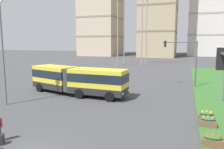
# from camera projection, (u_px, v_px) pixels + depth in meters

# --- Properties ---
(articulated_bus) EXTENTS (12.01, 4.56, 3.00)m
(articulated_bus) POSITION_uv_depth(u_px,v_px,m) (76.00, 80.00, 24.57)
(articulated_bus) COLOR yellow
(articulated_bus) RESTS_ON ground
(car_white_van) EXTENTS (4.58, 2.42, 1.58)m
(car_white_van) POSITION_uv_depth(u_px,v_px,m) (90.00, 77.00, 32.33)
(car_white_van) COLOR silver
(car_white_van) RESTS_ON ground
(rolling_suitcase) EXTENTS (0.38, 0.43, 0.97)m
(rolling_suitcase) POSITION_uv_depth(u_px,v_px,m) (1.00, 139.00, 12.57)
(rolling_suitcase) COLOR #232328
(rolling_suitcase) RESTS_ON ground
(flower_planter_1) EXTENTS (1.10, 0.56, 0.74)m
(flower_planter_1) POSITION_uv_depth(u_px,v_px,m) (213.00, 140.00, 12.14)
(flower_planter_1) COLOR brown
(flower_planter_1) RESTS_ON grass_median
(flower_planter_2) EXTENTS (1.10, 0.56, 0.74)m
(flower_planter_2) POSITION_uv_depth(u_px,v_px,m) (208.00, 121.00, 15.06)
(flower_planter_2) COLOR brown
(flower_planter_2) RESTS_ON grass_median
(flower_planter_3) EXTENTS (1.10, 0.56, 0.74)m
(flower_planter_3) POSITION_uv_depth(u_px,v_px,m) (207.00, 116.00, 16.18)
(flower_planter_3) COLOR brown
(flower_planter_3) RESTS_ON grass_median
(traffic_light_far_right) EXTENTS (4.32, 0.28, 5.97)m
(traffic_light_far_right) POSITION_uv_depth(u_px,v_px,m) (185.00, 55.00, 28.60)
(traffic_light_far_right) COLOR #474C51
(traffic_light_far_right) RESTS_ON ground
(streetlight_left) EXTENTS (0.70, 0.28, 9.45)m
(streetlight_left) POSITION_uv_depth(u_px,v_px,m) (2.00, 49.00, 19.93)
(streetlight_left) COLOR slate
(streetlight_left) RESTS_ON ground
(apartment_tower_west) EXTENTS (15.87, 19.27, 40.30)m
(apartment_tower_west) POSITION_uv_depth(u_px,v_px,m) (101.00, 10.00, 99.10)
(apartment_tower_west) COLOR #C6B299
(apartment_tower_west) RESTS_ON ground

